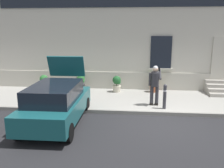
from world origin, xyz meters
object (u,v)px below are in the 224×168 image
object	(u,v)px
hatchback_car_teal	(57,103)
person_on_phone	(155,83)
bollard_near_person	(165,96)
planter_olive	(44,82)
planter_cream	(117,83)
planter_terracotta	(154,83)
planter_charcoal	(81,82)

from	to	relation	value
hatchback_car_teal	person_on_phone	bearing A→B (deg)	29.82
bollard_near_person	planter_olive	xyz separation A→B (m)	(-6.10, 2.47, -0.11)
person_on_phone	planter_cream	world-z (taller)	person_on_phone
planter_cream	planter_terracotta	bearing A→B (deg)	5.34
bollard_near_person	person_on_phone	xyz separation A→B (m)	(-0.39, 0.43, 0.44)
hatchback_car_teal	planter_olive	distance (m)	4.62
person_on_phone	planter_olive	world-z (taller)	person_on_phone
planter_charcoal	planter_terracotta	bearing A→B (deg)	0.17
hatchback_car_teal	planter_cream	size ratio (longest dim) A/B	4.75
hatchback_car_teal	planter_terracotta	xyz separation A→B (m)	(3.82, 4.41, -0.19)
person_on_phone	planter_olive	size ratio (longest dim) A/B	2.03
planter_charcoal	planter_cream	size ratio (longest dim) A/B	1.00
hatchback_car_teal	planter_terracotta	world-z (taller)	hatchback_car_teal
person_on_phone	planter_olive	distance (m)	6.09
planter_olive	planter_cream	xyz separation A→B (m)	(3.92, 0.09, 0.00)
person_on_phone	planter_charcoal	distance (m)	4.44
planter_terracotta	planter_charcoal	bearing A→B (deg)	-179.83
hatchback_car_teal	planter_terracotta	distance (m)	5.83
bollard_near_person	planter_cream	xyz separation A→B (m)	(-2.18, 2.56, -0.11)
planter_olive	planter_charcoal	world-z (taller)	same
bollard_near_person	planter_olive	world-z (taller)	bollard_near_person
planter_charcoal	planter_cream	world-z (taller)	same
bollard_near_person	planter_olive	size ratio (longest dim) A/B	1.22
planter_charcoal	hatchback_car_teal	bearing A→B (deg)	-88.65
bollard_near_person	planter_charcoal	bearing A→B (deg)	146.60
hatchback_car_teal	planter_charcoal	bearing A→B (deg)	91.35
bollard_near_person	hatchback_car_teal	bearing A→B (deg)	-157.60
planter_charcoal	planter_cream	distance (m)	1.97
planter_cream	person_on_phone	bearing A→B (deg)	-49.94
planter_olive	planter_cream	distance (m)	3.92
planter_cream	planter_charcoal	bearing A→B (deg)	174.99
planter_terracotta	person_on_phone	bearing A→B (deg)	-94.10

